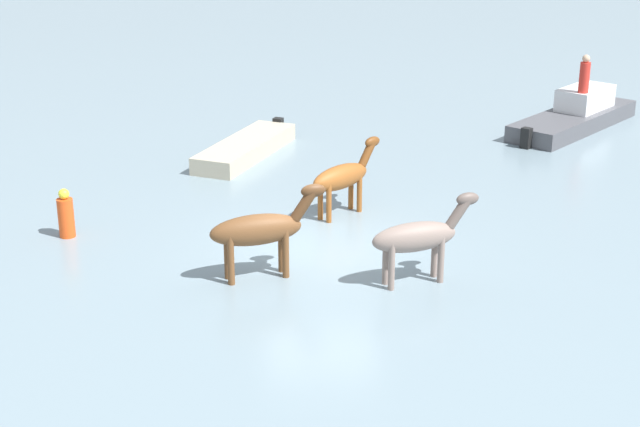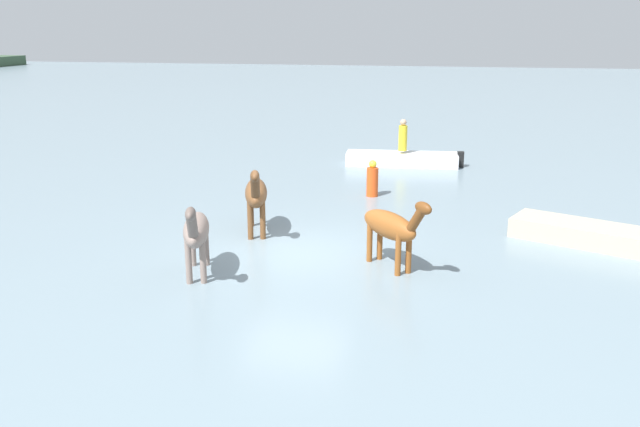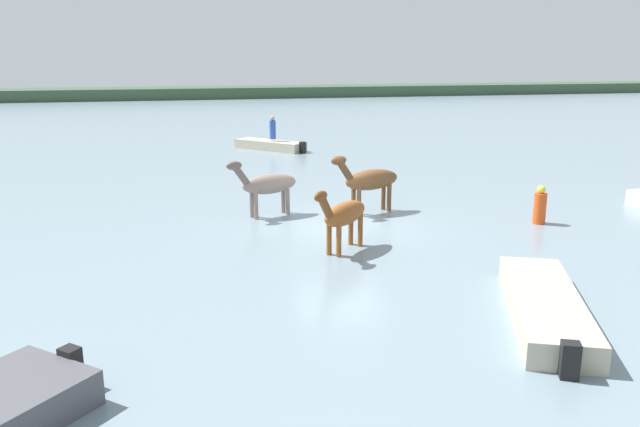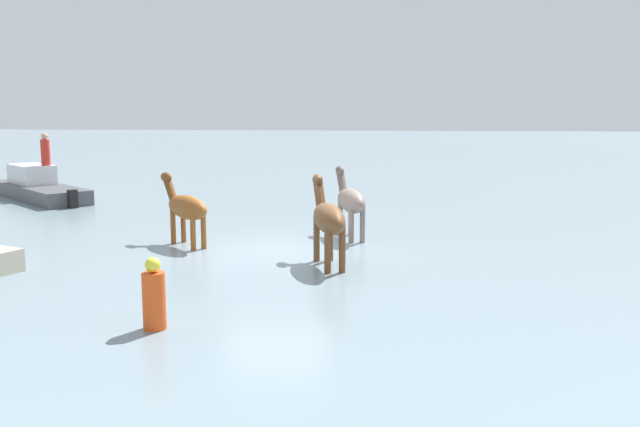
# 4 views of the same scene
# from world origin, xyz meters

# --- Properties ---
(ground_plane) EXTENTS (147.62, 147.62, 0.00)m
(ground_plane) POSITION_xyz_m (0.00, 0.00, 0.00)
(ground_plane) COLOR gray
(horse_chestnut_trailing) EXTENTS (2.42, 1.08, 1.89)m
(horse_chestnut_trailing) POSITION_xyz_m (1.27, 1.30, 1.04)
(horse_chestnut_trailing) COLOR brown
(horse_chestnut_trailing) RESTS_ON ground_plane
(horse_pinto_flank) EXTENTS (2.29, 1.07, 1.79)m
(horse_pinto_flank) POSITION_xyz_m (-1.87, 1.64, 0.99)
(horse_pinto_flank) COLOR gray
(horse_pinto_flank) RESTS_ON ground_plane
(horse_dun_straggler) EXTENTS (1.86, 1.78, 1.74)m
(horse_dun_straggler) POSITION_xyz_m (-0.57, -2.33, 0.96)
(horse_dun_straggler) COLOR brown
(horse_dun_straggler) RESTS_ON ground_plane
(boat_skiff_near) EXTENTS (5.06, 5.27, 1.37)m
(boat_skiff_near) POSITION_xyz_m (-8.38, -10.09, 0.33)
(boat_skiff_near) COLOR #4C4C51
(boat_skiff_near) RESTS_ON ground_plane
(person_helmsman_aft) EXTENTS (0.32, 0.32, 1.19)m
(person_helmsman_aft) POSITION_xyz_m (-8.44, -9.77, 1.77)
(person_helmsman_aft) COLOR red
(person_helmsman_aft) RESTS_ON boat_skiff_near
(buoy_channel_marker) EXTENTS (0.36, 0.36, 1.14)m
(buoy_channel_marker) POSITION_xyz_m (5.73, -1.06, 0.51)
(buoy_channel_marker) COLOR #E54C19
(buoy_channel_marker) RESTS_ON ground_plane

